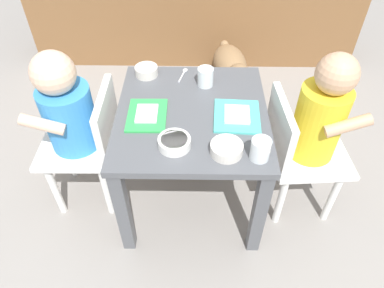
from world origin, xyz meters
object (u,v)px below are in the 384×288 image
water_cup_right (205,78)px  dining_table (192,129)px  cereal_bowl_left_side (146,71)px  veggie_bowl_far (174,142)px  food_tray_right (237,116)px  cereal_bowl_right_side (227,148)px  water_cup_left (260,150)px  seated_child_left (72,116)px  spoon_by_left_tray (183,73)px  food_tray_left (147,115)px  dog (231,67)px  seated_child_right (315,123)px

water_cup_right → dining_table: bearing=-106.5°
cereal_bowl_left_side → veggie_bowl_far: bearing=-71.9°
food_tray_right → dining_table: bearing=170.5°
water_cup_right → cereal_bowl_right_side: size_ratio=0.70×
water_cup_left → water_cup_right: (-0.16, 0.38, -0.00)m
veggie_bowl_far → food_tray_right: bearing=35.1°
dining_table → cereal_bowl_right_side: (0.11, -0.20, 0.10)m
seated_child_left → spoon_by_left_tray: bearing=31.4°
food_tray_right → cereal_bowl_right_side: (-0.05, -0.17, 0.01)m
dining_table → veggie_bowl_far: size_ratio=5.53×
dining_table → seated_child_left: size_ratio=0.84×
food_tray_right → food_tray_left: bearing=180.0°
food_tray_right → water_cup_right: size_ratio=2.60×
dog → cereal_bowl_right_side: (-0.09, -0.90, 0.28)m
veggie_bowl_far → spoon_by_left_tray: veggie_bowl_far is taller
food_tray_right → water_cup_left: bearing=-74.4°
dog → cereal_bowl_right_side: size_ratio=4.23×
food_tray_right → water_cup_right: 0.22m
seated_child_left → food_tray_right: seated_child_left is taller
seated_child_right → cereal_bowl_right_side: (-0.32, -0.16, 0.04)m
seated_child_right → water_cup_left: seated_child_right is taller
spoon_by_left_tray → dining_table: bearing=-80.8°
seated_child_right → cereal_bowl_left_side: bearing=157.1°
food_tray_left → cereal_bowl_right_side: bearing=-33.1°
water_cup_right → cereal_bowl_left_side: size_ratio=0.79×
cereal_bowl_right_side → spoon_by_left_tray: bearing=108.8°
dog → cereal_bowl_left_side: 0.67m
water_cup_right → cereal_bowl_right_side: 0.36m
veggie_bowl_far → cereal_bowl_right_side: bearing=-9.2°
seated_child_right → dining_table: bearing=175.7°
cereal_bowl_right_side → cereal_bowl_left_side: bearing=124.5°
spoon_by_left_tray → water_cup_left: bearing=-61.3°
dining_table → food_tray_left: size_ratio=3.27×
food_tray_left → cereal_bowl_left_side: size_ratio=1.97×
cereal_bowl_right_side → seated_child_left: bearing=160.2°
dog → cereal_bowl_left_side: (-0.38, -0.47, 0.28)m
spoon_by_left_tray → cereal_bowl_right_side: bearing=-71.2°
water_cup_right → veggie_bowl_far: bearing=-106.8°
dining_table → food_tray_right: (0.15, -0.03, 0.09)m
water_cup_right → cereal_bowl_left_side: (-0.23, 0.06, -0.01)m
dog → water_cup_left: 0.96m
water_cup_left → dining_table: bearing=133.9°
food_tray_right → cereal_bowl_left_side: bearing=143.2°
spoon_by_left_tray → seated_child_right: bearing=-29.7°
dog → cereal_bowl_left_side: bearing=-128.9°
seated_child_left → water_cup_right: (0.47, 0.17, 0.05)m
food_tray_right → spoon_by_left_tray: size_ratio=1.84×
seated_child_left → cereal_bowl_right_side: 0.57m
food_tray_left → spoon_by_left_tray: size_ratio=1.76×
dog → veggie_bowl_far: 0.95m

